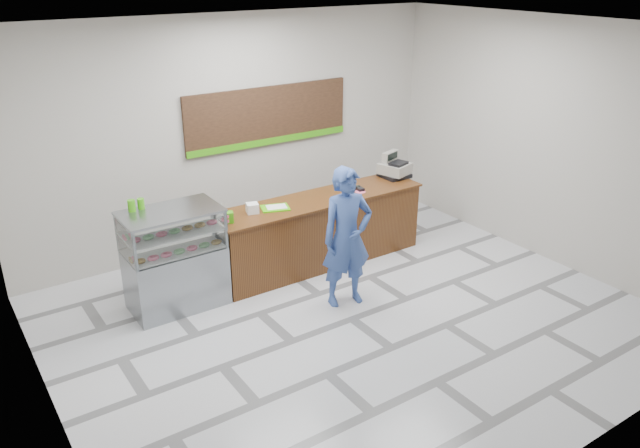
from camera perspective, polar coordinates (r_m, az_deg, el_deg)
floor at (r=7.95m, az=2.95°, el=-8.67°), size 7.00×7.00×0.00m
back_wall at (r=9.64m, az=-7.67°, el=8.27°), size 7.00×0.00×7.00m
ceiling at (r=6.80m, az=3.57°, el=17.31°), size 7.00×7.00×0.00m
sales_counter at (r=9.11m, az=-0.04°, el=-0.63°), size 3.26×0.76×1.03m
display_case at (r=8.13m, az=-13.14°, el=-3.09°), size 1.22×0.72×1.33m
menu_board at (r=9.81m, az=-4.71°, el=9.75°), size 2.80×0.06×0.90m
cash_register at (r=9.84m, az=6.81°, el=5.11°), size 0.51×0.52×0.38m
card_terminal at (r=9.25m, az=3.62°, el=3.25°), size 0.11×0.19×0.04m
serving_tray at (r=8.56m, az=-4.11°, el=1.49°), size 0.45×0.38×0.02m
napkin_box at (r=8.42m, az=-6.20°, el=1.45°), size 0.19×0.19×0.13m
straw_cup at (r=8.27m, az=-8.96°, el=0.84°), size 0.08×0.08×0.12m
promo_box at (r=8.14m, az=-8.51°, el=0.60°), size 0.19×0.15×0.14m
donut_decal at (r=9.18m, az=3.71°, el=2.96°), size 0.16×0.16×0.00m
green_cup_left at (r=7.95m, az=-16.85°, el=1.61°), size 0.09×0.09×0.14m
green_cup_right at (r=8.00m, az=-16.05°, el=1.80°), size 0.09×0.09×0.13m
customer at (r=7.91m, az=2.48°, el=-1.23°), size 0.75×0.57×1.85m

